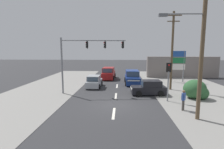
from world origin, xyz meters
The scene contains 18 objects.
ground_plane centered at (0.00, 0.00, 0.00)m, with size 140.00×140.00×0.00m, color #303033.
lane_dash_near centered at (0.00, -2.00, 0.00)m, with size 0.20×2.40×0.01m, color silver.
lane_dash_mid centered at (0.00, 3.00, 0.00)m, with size 0.20×2.40×0.01m, color silver.
lane_dash_far centered at (0.00, 8.00, 0.00)m, with size 0.20×2.40×0.01m, color silver.
kerb_right_verge centered at (9.00, 2.00, 0.01)m, with size 10.00×44.00×0.02m, color gray.
kerb_left_verge centered at (-8.50, 4.00, 0.01)m, with size 8.00×40.00×0.02m, color gray.
utility_pole_foreground_right centered at (5.61, -2.84, 5.20)m, with size 3.78×0.36×9.67m.
utility_pole_midground_right centered at (6.43, 6.28, 4.76)m, with size 1.80×0.26×9.04m.
traffic_signal_mast centered at (-3.42, 4.00, 4.35)m, with size 6.86×1.00×6.00m.
pedestal_signal_right_kerb centered at (4.80, 1.31, 2.42)m, with size 0.44×0.30×3.56m.
shopping_plaza_sign centered at (8.80, 11.44, 2.98)m, with size 2.10×0.16×4.60m.
roadside_bush centered at (7.80, 2.43, 0.87)m, with size 2.29×1.96×1.86m.
shopfront_wall_far centered at (11.00, 16.00, 1.80)m, with size 12.00×1.00×3.60m, color gray.
hatchback_oncoming_near centered at (-2.89, 7.14, 0.70)m, with size 1.83×3.67×1.53m.
hatchback_oncoming_mid centered at (3.51, 3.76, 0.70)m, with size 3.72×1.94×1.53m.
suv_crossing_left centered at (2.07, 9.65, 0.88)m, with size 2.13×4.57×1.90m.
suv_kerbside_parked centered at (-1.53, 13.73, 0.88)m, with size 2.22×4.61×1.90m.
pedestrian_at_kerb centered at (5.38, -1.10, 0.93)m, with size 0.39×0.47×1.63m.
Camera 1 is at (0.53, -14.52, 4.69)m, focal length 28.00 mm.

